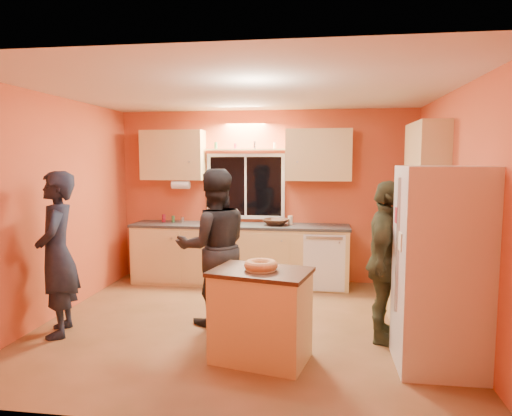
% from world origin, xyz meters
% --- Properties ---
extents(ground, '(4.50, 4.50, 0.00)m').
position_xyz_m(ground, '(0.00, 0.00, 0.00)').
color(ground, brown).
rests_on(ground, ground).
extents(room_shell, '(4.54, 4.04, 2.61)m').
position_xyz_m(room_shell, '(0.12, 0.41, 1.62)').
color(room_shell, '#D05D35').
rests_on(room_shell, ground).
extents(back_counter, '(4.23, 0.62, 0.90)m').
position_xyz_m(back_counter, '(0.01, 1.70, 0.45)').
color(back_counter, '#D9B172').
rests_on(back_counter, ground).
extents(right_counter, '(0.62, 1.84, 0.90)m').
position_xyz_m(right_counter, '(1.95, 0.50, 0.45)').
color(right_counter, '#D9B172').
rests_on(right_counter, ground).
extents(refrigerator, '(0.72, 0.70, 1.80)m').
position_xyz_m(refrigerator, '(1.89, -0.80, 0.90)').
color(refrigerator, silver).
rests_on(refrigerator, ground).
extents(island, '(0.99, 0.78, 0.85)m').
position_xyz_m(island, '(0.31, -0.87, 0.43)').
color(island, '#D9B172').
rests_on(island, ground).
extents(bundt_pastry, '(0.31, 0.31, 0.09)m').
position_xyz_m(bundt_pastry, '(0.31, -0.87, 0.90)').
color(bundt_pastry, tan).
rests_on(bundt_pastry, island).
extents(person_left, '(0.62, 0.74, 1.74)m').
position_xyz_m(person_left, '(-1.90, -0.54, 0.87)').
color(person_left, black).
rests_on(person_left, ground).
extents(person_center, '(1.05, 0.95, 1.76)m').
position_xyz_m(person_center, '(-0.35, 0.03, 0.88)').
color(person_center, black).
rests_on(person_center, ground).
extents(person_right, '(0.62, 1.03, 1.65)m').
position_xyz_m(person_right, '(1.50, -0.26, 0.82)').
color(person_right, '#303723').
rests_on(person_right, ground).
extents(mixing_bowl, '(0.45, 0.45, 0.09)m').
position_xyz_m(mixing_bowl, '(0.20, 1.69, 0.95)').
color(mixing_bowl, black).
rests_on(mixing_bowl, back_counter).
extents(utensil_crock, '(0.14, 0.14, 0.17)m').
position_xyz_m(utensil_crock, '(-0.84, 1.74, 0.99)').
color(utensil_crock, '#EDE8C6').
rests_on(utensil_crock, back_counter).
extents(potted_plant, '(0.25, 0.22, 0.27)m').
position_xyz_m(potted_plant, '(2.02, -0.21, 1.03)').
color(potted_plant, gray).
rests_on(potted_plant, right_counter).
extents(red_box, '(0.19, 0.16, 0.07)m').
position_xyz_m(red_box, '(1.96, 1.22, 0.94)').
color(red_box, maroon).
rests_on(red_box, right_counter).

